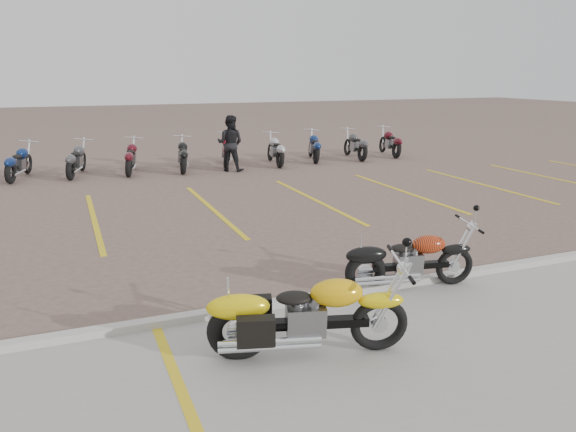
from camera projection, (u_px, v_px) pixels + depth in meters
name	position (u px, v px, depth m)	size (l,w,h in m)	color
ground	(270.00, 259.00, 9.85)	(100.00, 100.00, 0.00)	#755A53
concrete_apron	(419.00, 389.00, 5.81)	(60.00, 5.00, 0.01)	#9E9B93
curb	(318.00, 297.00, 8.04)	(60.00, 0.18, 0.12)	#ADAAA3
parking_stripes	(213.00, 209.00, 13.44)	(38.00, 5.50, 0.01)	gold
yellow_cruiser	(304.00, 317.00, 6.40)	(2.28, 0.76, 0.96)	black
flame_cruiser	(407.00, 263.00, 8.42)	(2.02, 0.52, 0.84)	black
person_b	(230.00, 143.00, 18.43)	(0.89, 0.70, 1.84)	black
bg_bike_row	(155.00, 154.00, 18.54)	(19.17, 2.09, 1.10)	black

